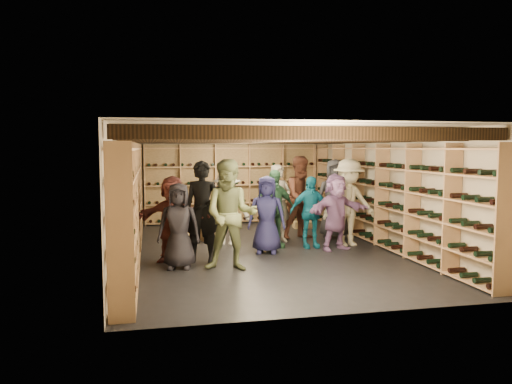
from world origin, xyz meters
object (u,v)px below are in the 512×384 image
object	(u,v)px
person_0	(179,226)
person_10	(274,209)
person_11	(336,212)
person_4	(310,212)
person_3	(349,203)
person_5	(173,219)
person_7	(279,204)
person_8	(302,198)
person_1	(202,212)
person_9	(227,208)
crate_loose	(303,225)
person_6	(267,215)
crate_stack_left	(191,224)
person_2	(231,215)
person_12	(335,199)
crate_stack_right	(213,233)

from	to	relation	value
person_0	person_10	size ratio (longest dim) A/B	0.91
person_11	person_4	bearing A→B (deg)	126.14
person_3	person_5	bearing A→B (deg)	-174.21
person_7	person_8	xyz separation A→B (m)	(0.61, 0.26, 0.09)
person_0	person_4	world-z (taller)	person_4
person_1	person_9	size ratio (longest dim) A/B	1.18
crate_loose	person_7	bearing A→B (deg)	-122.56
person_6	person_9	world-z (taller)	person_9
crate_stack_left	person_2	bearing A→B (deg)	-84.04
person_1	person_4	world-z (taller)	person_1
person_7	person_12	size ratio (longest dim) A/B	0.94
person_5	person_3	bearing A→B (deg)	19.14
person_2	person_5	xyz separation A→B (m)	(-0.93, 0.86, -0.16)
person_6	person_9	bearing A→B (deg)	138.99
person_0	person_2	xyz separation A→B (m)	(0.85, -0.30, 0.20)
person_0	person_8	xyz separation A→B (m)	(2.89, 2.23, 0.20)
person_9	crate_loose	bearing A→B (deg)	57.82
person_12	person_6	bearing A→B (deg)	-136.24
person_2	person_4	distance (m)	2.46
person_10	person_1	bearing A→B (deg)	-159.47
person_9	person_10	distance (m)	1.04
crate_loose	person_8	bearing A→B (deg)	-108.46
person_1	person_11	xyz separation A→B (m)	(2.75, 0.52, -0.14)
person_4	person_11	xyz separation A→B (m)	(0.44, -0.33, 0.04)
person_1	person_4	xyz separation A→B (m)	(2.31, 0.85, -0.18)
person_11	person_12	world-z (taller)	person_12
person_1	crate_stack_right	bearing A→B (deg)	97.69
crate_stack_left	crate_stack_right	size ratio (longest dim) A/B	1.05
person_2	person_8	bearing A→B (deg)	66.73
crate_loose	person_4	xyz separation A→B (m)	(-0.62, -2.45, 0.66)
person_2	person_9	distance (m)	2.25
person_4	person_7	world-z (taller)	person_7
person_1	person_12	bearing A→B (deg)	48.51
person_2	person_6	xyz separation A→B (m)	(0.91, 1.23, -0.18)
person_0	person_8	world-z (taller)	person_8
person_11	person_12	xyz separation A→B (m)	(0.45, 1.22, 0.13)
person_2	person_10	world-z (taller)	person_2
person_8	person_1	bearing A→B (deg)	-159.58
person_1	person_11	world-z (taller)	person_1
person_7	person_12	bearing A→B (deg)	-14.35
crate_stack_left	person_0	world-z (taller)	person_0
person_11	crate_loose	bearing A→B (deg)	69.18
person_6	person_12	world-z (taller)	person_12
crate_loose	person_3	size ratio (longest dim) A/B	0.27
person_4	person_1	bearing A→B (deg)	-160.49
person_5	crate_loose	bearing A→B (deg)	50.43
person_6	person_8	bearing A→B (deg)	65.52
person_2	person_10	size ratio (longest dim) A/B	1.16
crate_stack_right	person_3	distance (m)	3.06
person_11	person_3	bearing A→B (deg)	23.71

